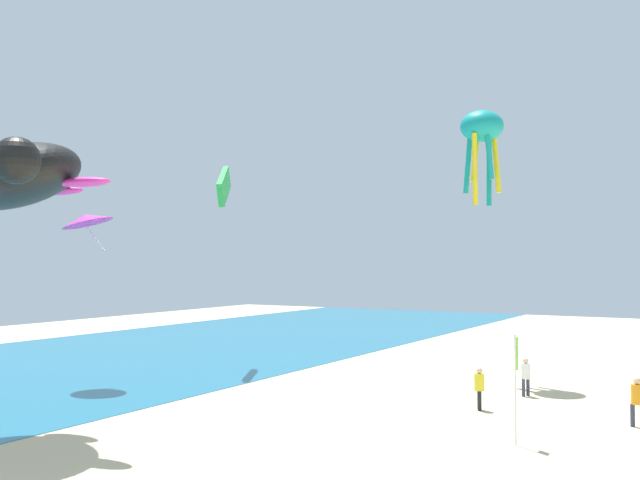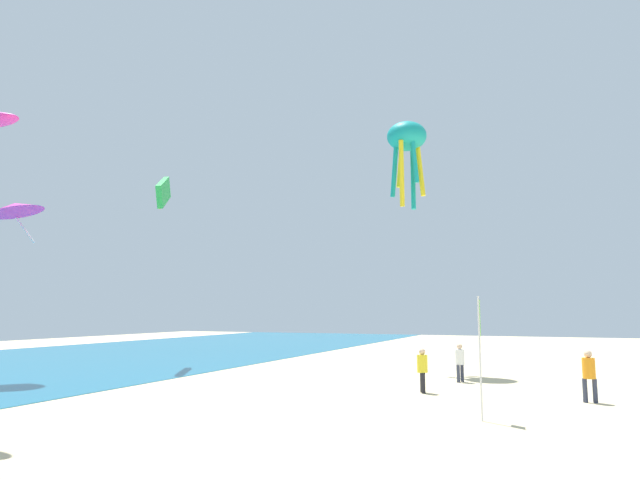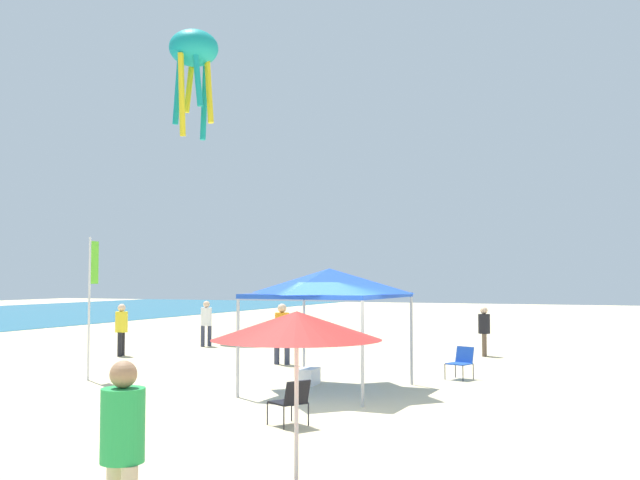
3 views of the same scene
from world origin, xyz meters
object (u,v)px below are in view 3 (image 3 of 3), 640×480
at_px(person_kite_handler, 484,327).
at_px(kite_octopus_teal, 194,54).
at_px(banner_flag, 91,294).
at_px(person_beachcomber, 121,325).
at_px(canopy_tent, 329,283).
at_px(folding_chair_facing_ocean, 292,399).
at_px(folding_chair_right_of_tent, 461,360).
at_px(beach_umbrella, 297,326).
at_px(cooler_box, 309,376).
at_px(person_near_umbrella, 282,329).
at_px(person_watching_sky, 123,438).
at_px(person_far_stroller, 206,320).

height_order(person_kite_handler, kite_octopus_teal, kite_octopus_teal).
relative_size(banner_flag, person_beachcomber, 2.11).
relative_size(canopy_tent, folding_chair_facing_ocean, 4.31).
xyz_separation_m(folding_chair_right_of_tent, person_beachcomber, (1.18, 11.56, 0.54)).
relative_size(beach_umbrella, folding_chair_right_of_tent, 2.71).
relative_size(beach_umbrella, cooler_box, 3.53).
height_order(beach_umbrella, cooler_box, beach_umbrella).
bearing_deg(person_near_umbrella, beach_umbrella, 108.30).
bearing_deg(canopy_tent, person_watching_sky, -170.07).
distance_m(banner_flag, person_beachcomber, 5.81).
height_order(folding_chair_right_of_tent, banner_flag, banner_flag).
height_order(person_beachcomber, kite_octopus_teal, kite_octopus_teal).
relative_size(person_watching_sky, kite_octopus_teal, 0.36).
bearing_deg(folding_chair_right_of_tent, person_near_umbrella, -172.23).
relative_size(canopy_tent, beach_umbrella, 1.59).
bearing_deg(person_far_stroller, beach_umbrella, -120.71).
height_order(person_watching_sky, person_beachcomber, person_watching_sky).
height_order(beach_umbrella, person_beachcomber, beach_umbrella).
height_order(folding_chair_right_of_tent, person_beachcomber, person_beachcomber).
relative_size(cooler_box, person_kite_handler, 0.38).
xyz_separation_m(canopy_tent, folding_chair_right_of_tent, (3.06, -2.44, -1.99)).
height_order(banner_flag, person_beachcomber, banner_flag).
height_order(person_near_umbrella, kite_octopus_teal, kite_octopus_teal).
bearing_deg(person_far_stroller, banner_flag, -142.41).
relative_size(cooler_box, banner_flag, 0.17).
bearing_deg(cooler_box, person_beachcomber, 66.68).
relative_size(cooler_box, person_watching_sky, 0.35).
distance_m(person_far_stroller, person_watching_sky, 20.62).
relative_size(folding_chair_right_of_tent, person_far_stroller, 0.48).
bearing_deg(canopy_tent, banner_flag, 96.31).
height_order(banner_flag, person_watching_sky, banner_flag).
distance_m(folding_chair_right_of_tent, cooler_box, 4.05).
xyz_separation_m(canopy_tent, person_far_stroller, (8.23, 8.28, -1.46)).
relative_size(beach_umbrella, banner_flag, 0.61).
bearing_deg(kite_octopus_teal, person_near_umbrella, -2.02).
xyz_separation_m(canopy_tent, beach_umbrella, (-7.95, -2.73, -0.43)).
bearing_deg(folding_chair_facing_ocean, folding_chair_right_of_tent, -161.75).
xyz_separation_m(folding_chair_right_of_tent, person_watching_sky, (-12.87, 0.72, 0.58)).
height_order(beach_umbrella, folding_chair_right_of_tent, beach_umbrella).
xyz_separation_m(person_watching_sky, person_beachcomber, (14.04, 10.84, -0.04)).
bearing_deg(kite_octopus_teal, folding_chair_right_of_tent, 8.81).
xyz_separation_m(beach_umbrella, kite_octopus_teal, (20.20, 14.22, 10.77)).
bearing_deg(canopy_tent, person_beachcomber, 65.08).
relative_size(canopy_tent, folding_chair_right_of_tent, 4.31).
bearing_deg(person_beachcomber, beach_umbrella, -156.95).
height_order(cooler_box, person_far_stroller, person_far_stroller).
xyz_separation_m(folding_chair_facing_ocean, cooler_box, (4.64, 1.67, -0.27)).
bearing_deg(folding_chair_right_of_tent, kite_octopus_teal, 165.33).
distance_m(folding_chair_right_of_tent, person_beachcomber, 11.64).
distance_m(canopy_tent, banner_flag, 6.34).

